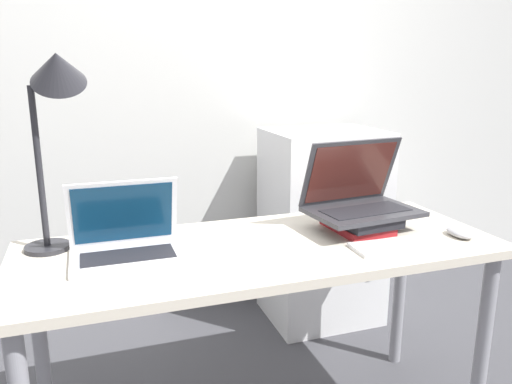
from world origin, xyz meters
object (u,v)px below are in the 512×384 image
(mini_fridge, at_px, (322,226))
(mouse, at_px, (460,233))
(laptop_on_books, at_px, (359,198))
(laptop_left, at_px, (126,242))
(book_stack, at_px, (360,222))
(wireless_keyboard, at_px, (397,246))
(desk_lamp, at_px, (55,93))

(mini_fridge, bearing_deg, mouse, -85.21)
(mini_fridge, bearing_deg, laptop_on_books, -106.59)
(mouse, xyz_separation_m, mini_fridge, (-0.07, 0.89, -0.24))
(laptop_on_books, bearing_deg, mouse, -36.25)
(laptop_left, bearing_deg, mini_fridge, 34.75)
(book_stack, distance_m, wireless_keyboard, 0.20)
(laptop_on_books, xyz_separation_m, mini_fridge, (0.20, 0.69, -0.34))
(wireless_keyboard, distance_m, mouse, 0.27)
(wireless_keyboard, relative_size, desk_lamp, 0.46)
(laptop_on_books, distance_m, desk_lamp, 1.06)
(laptop_left, xyz_separation_m, mini_fridge, (1.02, 0.71, -0.28))
(book_stack, bearing_deg, laptop_left, 179.56)
(laptop_left, relative_size, desk_lamp, 0.51)
(laptop_left, xyz_separation_m, laptop_on_books, (0.81, 0.02, 0.06))
(desk_lamp, bearing_deg, laptop_left, -32.80)
(book_stack, bearing_deg, wireless_keyboard, -84.70)
(laptop_on_books, xyz_separation_m, desk_lamp, (-0.98, 0.09, 0.38))
(wireless_keyboard, height_order, mouse, mouse)
(laptop_on_books, distance_m, mini_fridge, 0.79)
(book_stack, relative_size, laptop_on_books, 0.62)
(laptop_left, height_order, wireless_keyboard, laptop_left)
(mouse, bearing_deg, desk_lamp, 166.96)
(desk_lamp, bearing_deg, mouse, -13.04)
(desk_lamp, distance_m, mini_fridge, 1.51)
(book_stack, distance_m, mouse, 0.34)
(book_stack, height_order, desk_lamp, desk_lamp)
(mouse, bearing_deg, wireless_keyboard, -175.20)
(laptop_on_books, bearing_deg, book_stack, -104.21)
(book_stack, bearing_deg, laptop_on_books, 75.79)
(laptop_left, height_order, laptop_on_books, laptop_on_books)
(laptop_on_books, bearing_deg, laptop_left, -178.55)
(mouse, relative_size, desk_lamp, 0.17)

